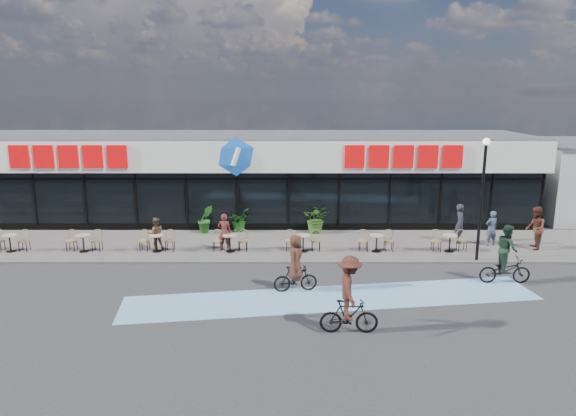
{
  "coord_description": "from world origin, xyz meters",
  "views": [
    {
      "loc": [
        2.49,
        -17.72,
        6.8
      ],
      "look_at": [
        2.48,
        3.5,
        2.0
      ],
      "focal_mm": 32.0,
      "sensor_mm": 36.0,
      "label": 1
    }
  ],
  "objects": [
    {
      "name": "cyclist_a",
      "position": [
        2.74,
        -0.87,
        0.86
      ],
      "size": [
        1.59,
        0.85,
        2.05
      ],
      "color": "black",
      "rests_on": "ground"
    },
    {
      "name": "sidewalk",
      "position": [
        0.0,
        4.5,
        0.05
      ],
      "size": [
        44.0,
        5.0,
        0.1
      ],
      "primitive_type": "cube",
      "color": "#635C57",
      "rests_on": "ground"
    },
    {
      "name": "pedestrian_c",
      "position": [
        11.53,
        4.31,
        0.89
      ],
      "size": [
        0.66,
        0.53,
        1.59
      ],
      "primitive_type": "imported",
      "rotation": [
        0.0,
        0.0,
        3.43
      ],
      "color": "#333C50",
      "rests_on": "sidewalk"
    },
    {
      "name": "building",
      "position": [
        -0.0,
        9.93,
        2.34
      ],
      "size": [
        30.6,
        6.57,
        4.75
      ],
      "color": "black",
      "rests_on": "ground"
    },
    {
      "name": "bistro_set_7",
      "position": [
        9.43,
        3.5,
        0.56
      ],
      "size": [
        1.54,
        0.62,
        0.9
      ],
      "color": "tan",
      "rests_on": "sidewalk"
    },
    {
      "name": "bike_lane",
      "position": [
        4.0,
        -1.5,
        0.01
      ],
      "size": [
        14.17,
        4.13,
        0.01
      ],
      "primitive_type": "cube",
      "rotation": [
        0.0,
        0.0,
        0.14
      ],
      "color": "#689BC6",
      "rests_on": "ground"
    },
    {
      "name": "bistro_set_3",
      "position": [
        -3.16,
        3.5,
        0.56
      ],
      "size": [
        1.54,
        0.62,
        0.9
      ],
      "color": "tan",
      "rests_on": "sidewalk"
    },
    {
      "name": "bistro_set_5",
      "position": [
        3.13,
        3.5,
        0.56
      ],
      "size": [
        1.54,
        0.62,
        0.9
      ],
      "color": "tan",
      "rests_on": "sidewalk"
    },
    {
      "name": "bistro_set_1",
      "position": [
        -9.46,
        3.5,
        0.56
      ],
      "size": [
        1.54,
        0.62,
        0.9
      ],
      "color": "tan",
      "rests_on": "sidewalk"
    },
    {
      "name": "cyclist_c",
      "position": [
        4.24,
        -4.05,
        1.08
      ],
      "size": [
        1.7,
        1.22,
        2.32
      ],
      "color": "black",
      "rests_on": "ground"
    },
    {
      "name": "patron_right",
      "position": [
        -3.26,
        3.72,
        0.81
      ],
      "size": [
        0.83,
        0.73,
        1.43
      ],
      "primitive_type": "imported",
      "rotation": [
        0.0,
        0.0,
        3.46
      ],
      "color": "brown",
      "rests_on": "sidewalk"
    },
    {
      "name": "potted_plant_left",
      "position": [
        -1.53,
        6.47,
        0.78
      ],
      "size": [
        0.94,
        0.87,
        1.37
      ],
      "primitive_type": "imported",
      "rotation": [
        0.0,
        0.0,
        0.45
      ],
      "color": "#205819",
      "rests_on": "sidewalk"
    },
    {
      "name": "pedestrian_a",
      "position": [
        13.22,
        3.76,
        1.05
      ],
      "size": [
        0.93,
        1.07,
        1.89
      ],
      "primitive_type": "imported",
      "rotation": [
        0.0,
        0.0,
        -1.83
      ],
      "color": "#442218",
      "rests_on": "sidewalk"
    },
    {
      "name": "cyclist_b",
      "position": [
        10.36,
        -0.06,
        0.87
      ],
      "size": [
        1.84,
        0.85,
        2.2
      ],
      "color": "black",
      "rests_on": "ground"
    },
    {
      "name": "lamp_post",
      "position": [
        10.21,
        2.3,
        3.06
      ],
      "size": [
        0.28,
        0.28,
        4.96
      ],
      "color": "black",
      "rests_on": "sidewalk"
    },
    {
      "name": "potted_plant_mid",
      "position": [
        0.06,
        6.74,
        0.65
      ],
      "size": [
        1.11,
        1.2,
        1.11
      ],
      "primitive_type": "imported",
      "rotation": [
        0.0,
        0.0,
        1.29
      ],
      "color": "#194C15",
      "rests_on": "sidewalk"
    },
    {
      "name": "ground",
      "position": [
        0.0,
        0.0,
        0.0
      ],
      "size": [
        120.0,
        120.0,
        0.0
      ],
      "primitive_type": "plane",
      "color": "#28282B",
      "rests_on": "ground"
    },
    {
      "name": "bistro_set_4",
      "position": [
        -0.01,
        3.5,
        0.56
      ],
      "size": [
        1.54,
        0.62,
        0.9
      ],
      "color": "tan",
      "rests_on": "sidewalk"
    },
    {
      "name": "pedestrian_b",
      "position": [
        10.28,
        4.75,
        1.0
      ],
      "size": [
        0.62,
        0.76,
        1.8
      ],
      "primitive_type": "imported",
      "rotation": [
        0.0,
        0.0,
        1.25
      ],
      "color": "black",
      "rests_on": "sidewalk"
    },
    {
      "name": "bistro_set_2",
      "position": [
        -6.31,
        3.5,
        0.56
      ],
      "size": [
        1.54,
        0.62,
        0.9
      ],
      "color": "tan",
      "rests_on": "sidewalk"
    },
    {
      "name": "patron_left",
      "position": [
        -0.26,
        3.65,
        0.91
      ],
      "size": [
        0.63,
        0.45,
        1.62
      ],
      "primitive_type": "imported",
      "rotation": [
        0.0,
        0.0,
        3.03
      ],
      "color": "#4F201C",
      "rests_on": "sidewalk"
    },
    {
      "name": "potted_plant_right",
      "position": [
        3.87,
        6.51,
        0.79
      ],
      "size": [
        1.38,
        1.24,
        1.37
      ],
      "primitive_type": "imported",
      "rotation": [
        0.0,
        0.0,
        6.14
      ],
      "color": "#275217",
      "rests_on": "sidewalk"
    },
    {
      "name": "bistro_set_6",
      "position": [
        6.28,
        3.5,
        0.56
      ],
      "size": [
        1.54,
        0.62,
        0.9
      ],
      "color": "tan",
      "rests_on": "sidewalk"
    }
  ]
}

